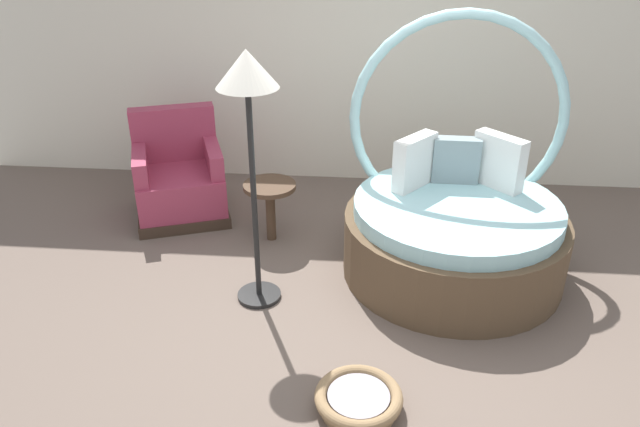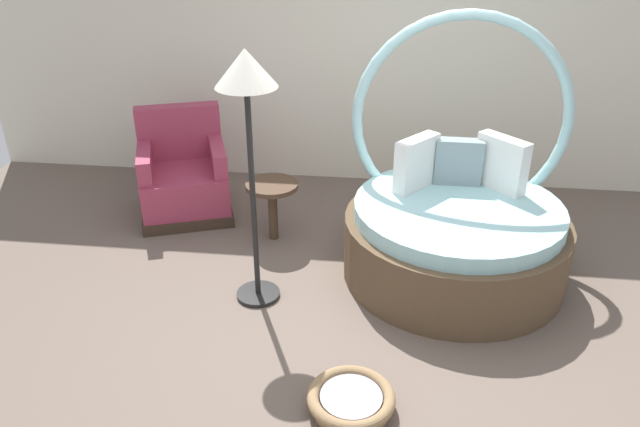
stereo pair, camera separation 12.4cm
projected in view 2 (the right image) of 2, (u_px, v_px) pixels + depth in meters
The scene contains 7 objects.
ground_plane at pixel (353, 324), 4.25m from camera, with size 8.00×8.00×0.02m, color #66564C.
back_wall at pixel (374, 49), 5.84m from camera, with size 8.00×0.12×2.67m, color silver.
round_daybed at pixel (455, 225), 4.66m from camera, with size 1.69×1.69×1.93m.
red_armchair at pixel (184, 178), 5.62m from camera, with size 1.02×1.02×0.94m.
pet_basket at pixel (351, 401), 3.49m from camera, with size 0.51×0.51×0.13m.
side_table at pixel (272, 194), 5.10m from camera, with size 0.44×0.44×0.52m.
floor_lamp at pixel (247, 95), 3.83m from camera, with size 0.40×0.40×1.82m.
Camera 2 is at (0.17, -3.41, 2.64)m, focal length 34.27 mm.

